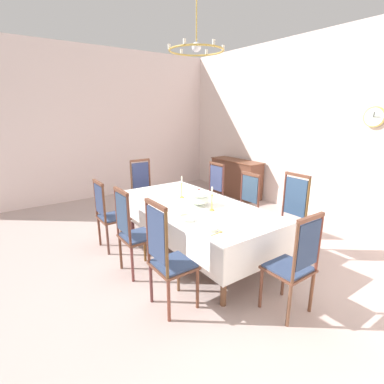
# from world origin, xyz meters

# --- Properties ---
(ground) EXTENTS (7.61, 5.91, 0.04)m
(ground) POSITION_xyz_m (0.00, 0.00, -0.02)
(ground) COLOR #B6A19A
(back_wall) EXTENTS (7.61, 0.08, 3.51)m
(back_wall) POSITION_xyz_m (0.00, 3.00, 1.76)
(back_wall) COLOR silver
(back_wall) RESTS_ON ground
(left_wall) EXTENTS (0.08, 5.91, 3.51)m
(left_wall) POSITION_xyz_m (-3.84, 0.00, 1.76)
(left_wall) COLOR silver
(left_wall) RESTS_ON ground
(dining_table) EXTENTS (2.60, 1.19, 0.77)m
(dining_table) POSITION_xyz_m (0.00, 0.04, 0.70)
(dining_table) COLOR brown
(dining_table) RESTS_ON ground
(tablecloth) EXTENTS (2.62, 1.21, 0.45)m
(tablecloth) POSITION_xyz_m (0.00, 0.04, 0.65)
(tablecloth) COLOR white
(tablecloth) RESTS_ON dining_table
(chair_south_a) EXTENTS (0.44, 0.42, 1.09)m
(chair_south_a) POSITION_xyz_m (-0.87, -0.96, 0.57)
(chair_south_a) COLOR brown
(chair_south_a) RESTS_ON ground
(chair_north_a) EXTENTS (0.44, 0.42, 1.14)m
(chair_north_a) POSITION_xyz_m (-0.87, 1.04, 0.59)
(chair_north_a) COLOR brown
(chair_north_a) RESTS_ON ground
(chair_south_b) EXTENTS (0.44, 0.42, 1.16)m
(chair_south_b) POSITION_xyz_m (0.00, -0.97, 0.59)
(chair_south_b) COLOR brown
(chair_south_b) RESTS_ON ground
(chair_north_b) EXTENTS (0.44, 0.42, 1.09)m
(chair_north_b) POSITION_xyz_m (0.00, 1.04, 0.57)
(chair_north_b) COLOR brown
(chair_north_b) RESTS_ON ground
(chair_south_c) EXTENTS (0.44, 0.42, 1.23)m
(chair_south_c) POSITION_xyz_m (0.88, -0.97, 0.62)
(chair_south_c) COLOR brown
(chair_south_c) RESTS_ON ground
(chair_north_c) EXTENTS (0.44, 0.42, 1.23)m
(chair_north_c) POSITION_xyz_m (0.88, 1.05, 0.62)
(chair_north_c) COLOR brown
(chair_north_c) RESTS_ON ground
(chair_head_west) EXTENTS (0.42, 0.44, 1.18)m
(chair_head_west) POSITION_xyz_m (-1.71, 0.04, 0.60)
(chair_head_west) COLOR brown
(chair_head_west) RESTS_ON ground
(chair_head_east) EXTENTS (0.42, 0.44, 1.14)m
(chair_head_east) POSITION_xyz_m (1.71, 0.04, 0.59)
(chair_head_east) COLOR brown
(chair_head_east) RESTS_ON ground
(soup_tureen) EXTENTS (0.32, 0.32, 0.25)m
(soup_tureen) POSITION_xyz_m (0.08, 0.04, 0.89)
(soup_tureen) COLOR silver
(soup_tureen) RESTS_ON tablecloth
(candlestick_west) EXTENTS (0.07, 0.07, 0.34)m
(candlestick_west) POSITION_xyz_m (-0.37, 0.04, 0.91)
(candlestick_west) COLOR gold
(candlestick_west) RESTS_ON tablecloth
(candlestick_east) EXTENTS (0.07, 0.07, 0.34)m
(candlestick_east) POSITION_xyz_m (0.37, 0.04, 0.90)
(candlestick_east) COLOR gold
(candlestick_east) RESTS_ON tablecloth
(bowl_near_left) EXTENTS (0.14, 0.14, 0.03)m
(bowl_near_left) POSITION_xyz_m (0.90, -0.39, 0.79)
(bowl_near_left) COLOR silver
(bowl_near_left) RESTS_ON tablecloth
(bowl_near_right) EXTENTS (0.16, 0.16, 0.04)m
(bowl_near_right) POSITION_xyz_m (0.26, -0.40, 0.79)
(bowl_near_right) COLOR silver
(bowl_near_right) RESTS_ON tablecloth
(bowl_far_left) EXTENTS (0.18, 0.18, 0.04)m
(bowl_far_left) POSITION_xyz_m (0.48, -0.45, 0.79)
(bowl_far_left) COLOR silver
(bowl_far_left) RESTS_ON tablecloth
(spoon_primary) EXTENTS (0.03, 0.18, 0.01)m
(spoon_primary) POSITION_xyz_m (1.00, -0.37, 0.78)
(spoon_primary) COLOR gold
(spoon_primary) RESTS_ON tablecloth
(spoon_secondary) EXTENTS (0.04, 0.18, 0.01)m
(spoon_secondary) POSITION_xyz_m (0.37, -0.38, 0.78)
(spoon_secondary) COLOR gold
(spoon_secondary) RESTS_ON tablecloth
(sideboard) EXTENTS (1.44, 0.48, 0.90)m
(sideboard) POSITION_xyz_m (-1.90, 2.68, 0.45)
(sideboard) COLOR brown
(sideboard) RESTS_ON ground
(mounted_clock) EXTENTS (0.33, 0.06, 0.33)m
(mounted_clock) POSITION_xyz_m (1.00, 2.92, 1.99)
(mounted_clock) COLOR #D1B251
(chandelier) EXTENTS (0.72, 0.71, 0.66)m
(chandelier) POSITION_xyz_m (-0.00, 0.04, 2.83)
(chandelier) COLOR gold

